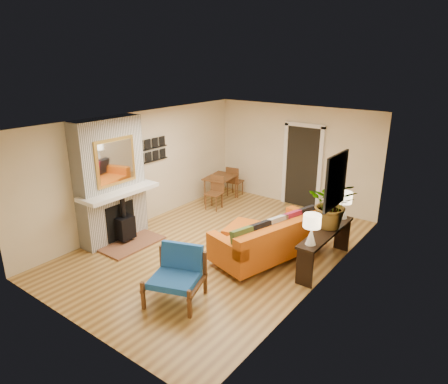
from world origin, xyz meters
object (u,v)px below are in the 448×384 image
at_px(lamp_near, 312,226).
at_px(houseplant, 333,204).
at_px(lamp_far, 344,202).
at_px(sofa, 273,239).
at_px(ottoman, 248,235).
at_px(dining_table, 223,182).
at_px(console_table, 326,238).
at_px(blue_chair, 178,271).

relative_size(lamp_near, houseplant, 0.58).
distance_m(lamp_near, lamp_far, 1.45).
bearing_deg(sofa, ottoman, 166.31).
relative_size(sofa, ottoman, 2.58).
relative_size(dining_table, lamp_near, 3.00).
distance_m(sofa, houseplant, 1.32).
distance_m(ottoman, lamp_near, 1.88).
height_order(console_table, houseplant, houseplant).
bearing_deg(lamp_near, houseplant, 90.65).
relative_size(blue_chair, console_table, 0.57).
xyz_separation_m(blue_chair, dining_table, (-2.14, 4.05, 0.09)).
height_order(lamp_near, lamp_far, same).
distance_m(sofa, dining_table, 3.36).
bearing_deg(console_table, sofa, -161.43).
bearing_deg(console_table, blue_chair, -122.22).
bearing_deg(dining_table, houseplant, -22.03).
xyz_separation_m(sofa, blue_chair, (-0.56, -2.06, 0.07)).
xyz_separation_m(ottoman, dining_table, (-2.03, 1.82, 0.32)).
distance_m(ottoman, blue_chair, 2.24).
height_order(sofa, houseplant, houseplant).
bearing_deg(console_table, lamp_near, -90.00).
bearing_deg(sofa, blue_chair, -105.24).
height_order(blue_chair, console_table, blue_chair).
relative_size(sofa, dining_table, 1.54).
relative_size(console_table, houseplant, 1.97).
bearing_deg(blue_chair, ottoman, 92.86).
height_order(sofa, ottoman, sofa).
xyz_separation_m(lamp_near, lamp_far, (0.00, 1.45, 0.00)).
bearing_deg(ottoman, console_table, 5.35).
bearing_deg(lamp_far, console_table, -90.00).
relative_size(dining_table, lamp_far, 3.00).
distance_m(ottoman, console_table, 1.65).
relative_size(ottoman, lamp_near, 1.79).
relative_size(lamp_near, lamp_far, 1.00).
bearing_deg(lamp_near, lamp_far, 90.00).
xyz_separation_m(lamp_far, houseplant, (-0.01, -0.56, 0.13)).
bearing_deg(lamp_far, houseplant, -91.02).
relative_size(ottoman, houseplant, 1.03).
height_order(sofa, console_table, sofa).
distance_m(ottoman, lamp_far, 2.03).
distance_m(console_table, lamp_far, 0.91).
distance_m(dining_table, lamp_near, 4.37).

